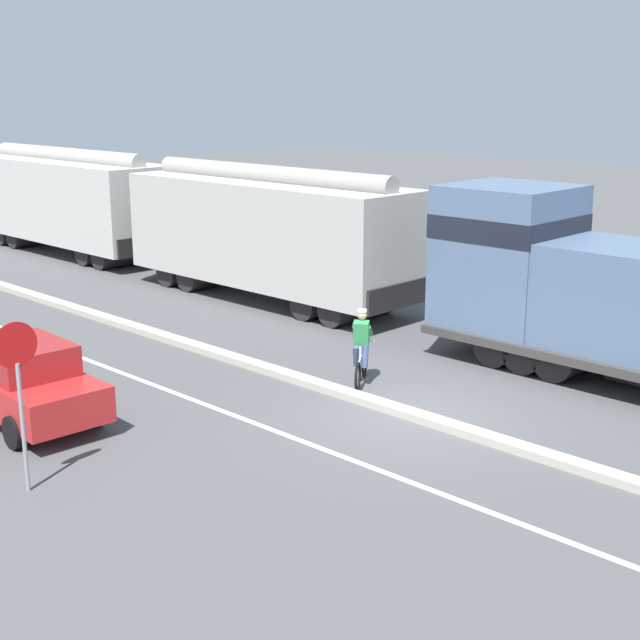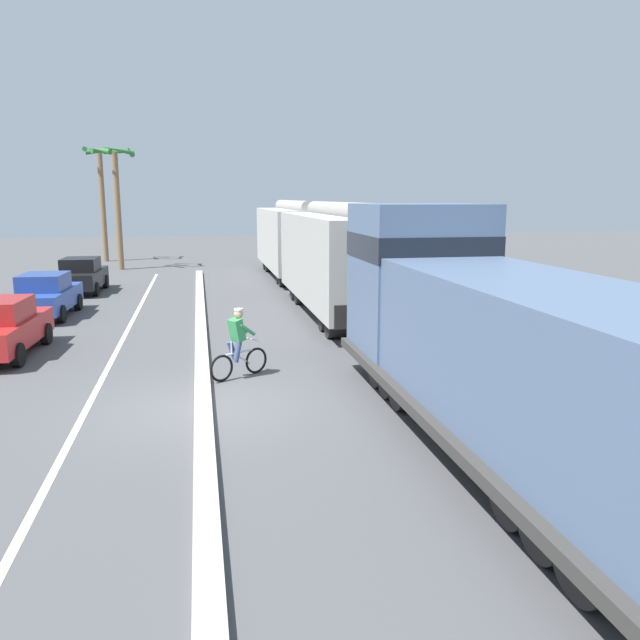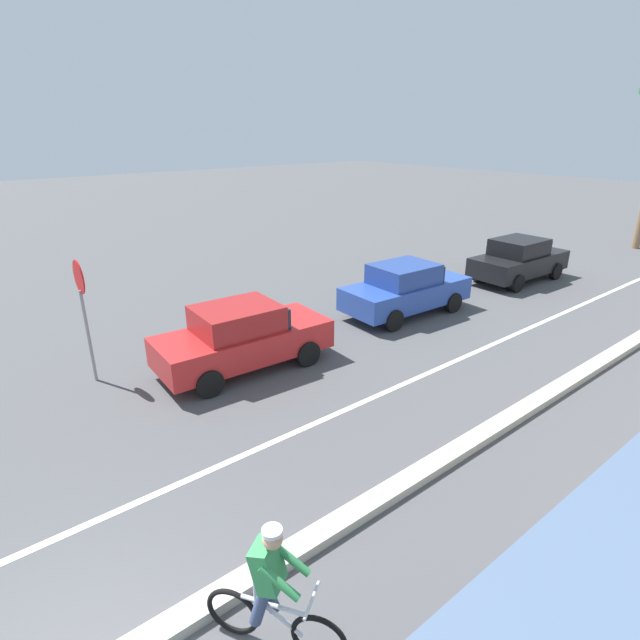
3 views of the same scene
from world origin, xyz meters
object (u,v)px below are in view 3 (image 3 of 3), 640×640
(parked_car_black, at_px, (519,260))
(cyclist, at_px, (272,593))
(parked_car_red, at_px, (243,337))
(stop_sign, at_px, (82,298))
(parked_car_blue, at_px, (406,289))

(parked_car_black, distance_m, cyclist, 16.54)
(parked_car_red, height_order, stop_sign, stop_sign)
(parked_car_black, bearing_deg, parked_car_blue, -92.16)
(parked_car_red, height_order, parked_car_black, same)
(parked_car_red, distance_m, stop_sign, 3.63)
(cyclist, bearing_deg, parked_car_red, 151.95)
(cyclist, relative_size, stop_sign, 0.60)
(parked_car_red, distance_m, cyclist, 7.17)
(parked_car_black, bearing_deg, parked_car_red, -90.57)
(parked_car_red, height_order, cyclist, cyclist)
(parked_car_red, relative_size, parked_car_blue, 1.00)
(parked_car_blue, bearing_deg, stop_sign, -99.48)
(parked_car_black, xyz_separation_m, cyclist, (6.21, -15.33, 0.00))
(parked_car_blue, xyz_separation_m, cyclist, (6.43, -9.27, 0.00))
(parked_car_blue, relative_size, parked_car_black, 1.01)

